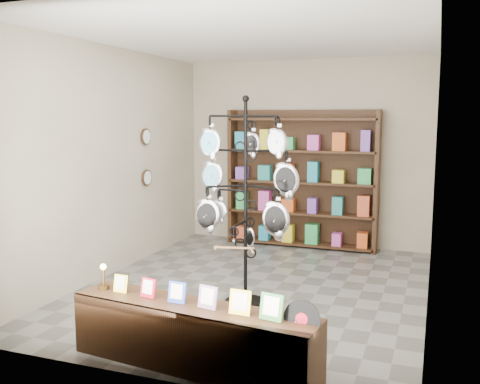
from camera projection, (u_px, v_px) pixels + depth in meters
name	position (u px, v px, depth m)	size (l,w,h in m)	color
ground	(256.00, 287.00, 6.60)	(5.00, 5.00, 0.00)	slate
room_envelope	(256.00, 137.00, 6.34)	(5.00, 5.00, 5.00)	#B7AA93
display_tree	(246.00, 186.00, 5.83)	(1.18, 1.08, 2.31)	black
front_shelf	(193.00, 336.00, 4.45)	(2.22, 0.69, 0.77)	black
back_shelving	(302.00, 183.00, 8.59)	(2.42, 0.36, 2.20)	black
wall_clocks	(146.00, 157.00, 7.81)	(0.03, 0.24, 0.84)	black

